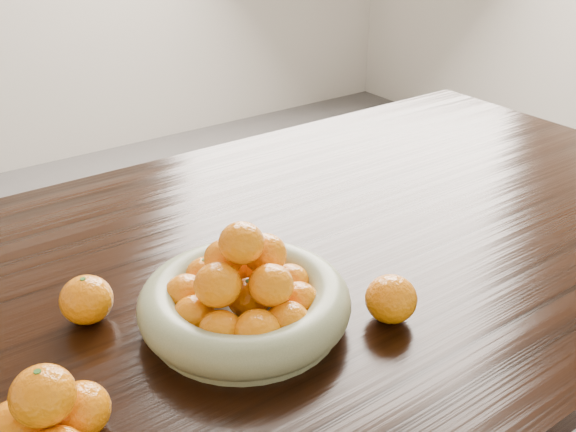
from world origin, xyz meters
TOP-DOWN VIEW (x-y plane):
  - dining_table at (0.00, 0.00)m, footprint 2.00×1.00m
  - fruit_bowl at (-0.11, -0.13)m, footprint 0.30×0.30m
  - orange_pyramid at (-0.41, -0.20)m, footprint 0.13×0.13m
  - loose_orange_0 at (-0.29, 0.01)m, footprint 0.07×0.07m
  - loose_orange_2 at (0.06, -0.24)m, footprint 0.07×0.07m

SIDE VIEW (x-z plane):
  - dining_table at x=0.00m, z-range 0.29..1.04m
  - loose_orange_2 at x=0.06m, z-range 0.75..0.82m
  - loose_orange_0 at x=-0.29m, z-range 0.75..0.82m
  - fruit_bowl at x=-0.11m, z-range 0.71..0.87m
  - orange_pyramid at x=-0.41m, z-range 0.74..0.85m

